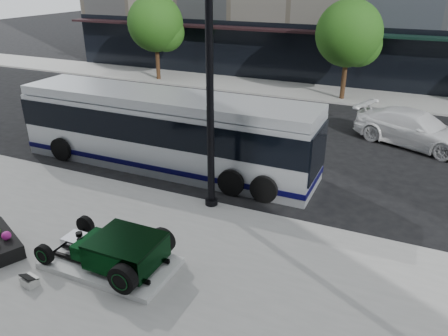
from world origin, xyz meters
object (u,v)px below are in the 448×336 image
at_px(hot_rod, 120,250).
at_px(lamppost, 210,102).
at_px(transit_bus, 165,130).
at_px(white_sedan, 414,129).

height_order(hot_rod, lamppost, lamppost).
distance_m(transit_bus, white_sedan, 11.02).
bearing_deg(lamppost, white_sedan, 57.11).
bearing_deg(transit_bus, white_sedan, 36.10).
bearing_deg(lamppost, transit_bus, 142.59).
distance_m(hot_rod, white_sedan, 14.41).
height_order(lamppost, white_sedan, lamppost).
relative_size(transit_bus, white_sedan, 2.29).
bearing_deg(transit_bus, hot_rod, -68.72).
relative_size(hot_rod, white_sedan, 0.61).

